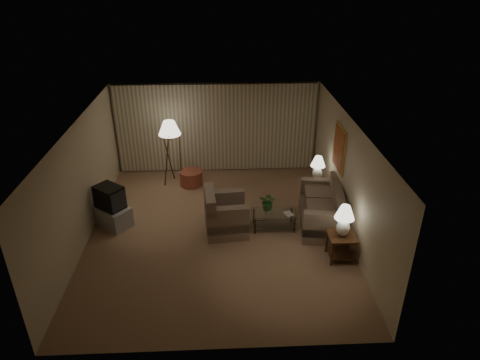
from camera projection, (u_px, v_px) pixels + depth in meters
name	position (u px, v px, depth m)	size (l,w,h in m)	color
ground	(218.00, 231.00, 10.25)	(7.00, 7.00, 0.00)	tan
room_shell	(217.00, 140.00, 10.79)	(6.04, 7.02, 2.72)	beige
sofa	(321.00, 210.00, 10.33)	(2.08, 1.42, 0.82)	gray
armchair	(226.00, 215.00, 10.09)	(1.19, 1.15, 0.85)	gray
side_table_near	(341.00, 242.00, 9.14)	(0.58, 0.58, 0.60)	#36190E
side_table_far	(316.00, 186.00, 11.46)	(0.45, 0.38, 0.60)	#36190E
table_lamp_near	(344.00, 218.00, 8.86)	(0.42, 0.42, 0.72)	white
table_lamp_far	(318.00, 166.00, 11.18)	(0.39, 0.39, 0.66)	white
coffee_table	(274.00, 218.00, 10.26)	(1.08, 0.59, 0.41)	silver
tv_cabinet	(112.00, 216.00, 10.39)	(1.04, 0.98, 0.50)	#B2B2B4
crt_tv	(109.00, 197.00, 10.14)	(0.80, 0.77, 0.56)	black
floor_lamp	(171.00, 152.00, 12.02)	(0.61, 0.61, 1.89)	#36190E
ottoman	(191.00, 178.00, 12.28)	(0.65, 0.65, 0.43)	brown
vase	(268.00, 210.00, 10.15)	(0.16, 0.16, 0.16)	silver
flowers	(268.00, 199.00, 10.01)	(0.40, 0.35, 0.44)	#316F31
book	(285.00, 215.00, 10.11)	(0.18, 0.25, 0.02)	olive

